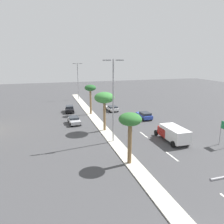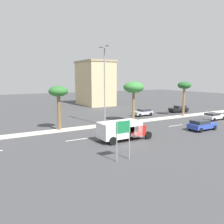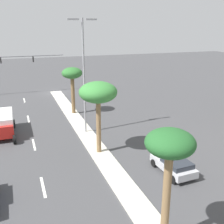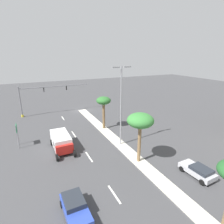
# 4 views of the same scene
# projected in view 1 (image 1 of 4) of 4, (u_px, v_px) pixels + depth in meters

# --- Properties ---
(ground_plane) EXTENTS (160.00, 160.00, 0.00)m
(ground_plane) POSITION_uv_depth(u_px,v_px,m) (105.00, 131.00, 35.92)
(ground_plane) COLOR #424244
(median_curb) EXTENTS (1.80, 63.97, 0.12)m
(median_curb) POSITION_uv_depth(u_px,v_px,m) (96.00, 120.00, 42.50)
(median_curb) COLOR beige
(median_curb) RESTS_ON ground
(lane_stripe_right) EXTENTS (0.20, 2.80, 0.01)m
(lane_stripe_right) POSITION_uv_depth(u_px,v_px,m) (172.00, 156.00, 26.77)
(lane_stripe_right) COLOR silver
(lane_stripe_right) RESTS_ON ground
(lane_stripe_mid) EXTENTS (0.20, 2.80, 0.01)m
(lane_stripe_mid) POSITION_uv_depth(u_px,v_px,m) (144.00, 135.00, 34.36)
(lane_stripe_mid) COLOR silver
(lane_stripe_mid) RESTS_ON ground
(lane_stripe_near) EXTENTS (0.20, 2.80, 0.01)m
(lane_stripe_near) POSITION_uv_depth(u_px,v_px,m) (126.00, 121.00, 41.59)
(lane_stripe_near) COLOR silver
(lane_stripe_near) RESTS_ON ground
(lane_stripe_front) EXTENTS (0.20, 2.80, 0.01)m
(lane_stripe_front) POSITION_uv_depth(u_px,v_px,m) (107.00, 107.00, 54.22)
(lane_stripe_front) COLOR silver
(lane_stripe_front) RESTS_ON ground
(palm_tree_center) EXTENTS (2.60, 2.60, 5.97)m
(palm_tree_center) POSITION_uv_depth(u_px,v_px,m) (130.00, 122.00, 23.70)
(palm_tree_center) COLOR brown
(palm_tree_center) RESTS_ON median_curb
(palm_tree_left) EXTENTS (3.30, 3.30, 6.47)m
(palm_tree_left) POSITION_uv_depth(u_px,v_px,m) (104.00, 98.00, 35.03)
(palm_tree_left) COLOR olive
(palm_tree_left) RESTS_ON median_curb
(palm_tree_near) EXTENTS (2.44, 2.44, 6.37)m
(palm_tree_near) POSITION_uv_depth(u_px,v_px,m) (90.00, 89.00, 45.74)
(palm_tree_near) COLOR olive
(palm_tree_near) RESTS_ON median_curb
(street_lamp_rear) EXTENTS (2.90, 0.24, 11.69)m
(street_lamp_rear) POSITION_uv_depth(u_px,v_px,m) (113.00, 96.00, 29.83)
(street_lamp_rear) COLOR gray
(street_lamp_rear) RESTS_ON median_curb
(street_lamp_mid) EXTENTS (2.90, 0.24, 10.50)m
(street_lamp_mid) POSITION_uv_depth(u_px,v_px,m) (78.00, 78.00, 62.62)
(street_lamp_mid) COLOR gray
(street_lamp_mid) RESTS_ON median_curb
(sedan_white_far) EXTENTS (2.28, 4.07, 1.23)m
(sedan_white_far) POSITION_uv_depth(u_px,v_px,m) (112.00, 108.00, 49.88)
(sedan_white_far) COLOR silver
(sedan_white_far) RESTS_ON ground
(sedan_silver_inboard) EXTENTS (2.16, 4.02, 1.27)m
(sedan_silver_inboard) POSITION_uv_depth(u_px,v_px,m) (74.00, 120.00, 39.98)
(sedan_silver_inboard) COLOR #B2B2B7
(sedan_silver_inboard) RESTS_ON ground
(sedan_black_center) EXTENTS (2.17, 4.10, 1.41)m
(sedan_black_center) POSITION_uv_depth(u_px,v_px,m) (70.00, 109.00, 48.83)
(sedan_black_center) COLOR black
(sedan_black_center) RESTS_ON ground
(sedan_blue_front) EXTENTS (2.06, 4.20, 1.44)m
(sedan_blue_front) POSITION_uv_depth(u_px,v_px,m) (144.00, 115.00, 43.24)
(sedan_blue_front) COLOR #2D47AD
(sedan_blue_front) RESTS_ON ground
(box_truck) EXTENTS (2.60, 6.17, 2.23)m
(box_truck) POSITION_uv_depth(u_px,v_px,m) (173.00, 133.00, 31.46)
(box_truck) COLOR #B21E19
(box_truck) RESTS_ON ground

